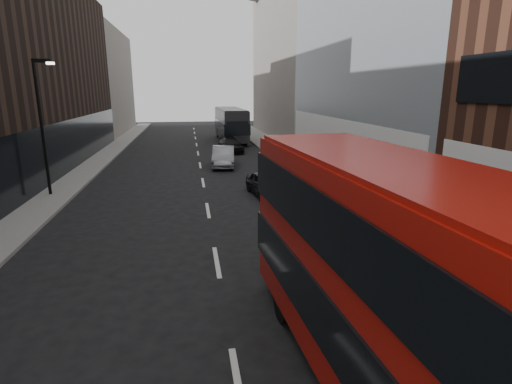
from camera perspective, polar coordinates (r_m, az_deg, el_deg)
name	(u,v)px	position (r m, az deg, el deg)	size (l,w,h in m)	color
sidewalk_right	(298,164)	(31.14, 6.02, 4.04)	(3.00, 80.00, 0.15)	slate
sidewalk_left	(87,170)	(30.89, -22.95, 2.89)	(2.00, 80.00, 0.15)	slate
building_modern_block	(380,20)	(28.60, 17.23, 22.38)	(5.03, 22.00, 20.00)	#A9AEB4
building_victorian	(289,55)	(50.16, 4.76, 18.96)	(6.50, 24.00, 21.00)	slate
building_left_mid	(46,72)	(36.17, -27.83, 14.98)	(5.00, 24.00, 14.00)	black
building_left_far	(103,83)	(57.52, -20.97, 14.36)	(5.00, 20.00, 13.00)	slate
street_lamp	(42,119)	(23.76, -28.22, 9.22)	(1.06, 0.22, 7.00)	black
red_bus	(415,293)	(7.06, 21.82, -13.28)	(3.26, 11.20, 4.47)	#A11109
grey_bus	(231,124)	(45.35, -3.64, 9.71)	(2.83, 11.27, 3.62)	black
car_a	(266,184)	(21.78, 1.42, 1.14)	(1.51, 3.75, 1.28)	black
car_b	(223,156)	(30.29, -4.68, 5.09)	(1.60, 4.59, 1.51)	gray
car_c	(231,145)	(37.38, -3.64, 6.69)	(1.77, 4.36, 1.27)	black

